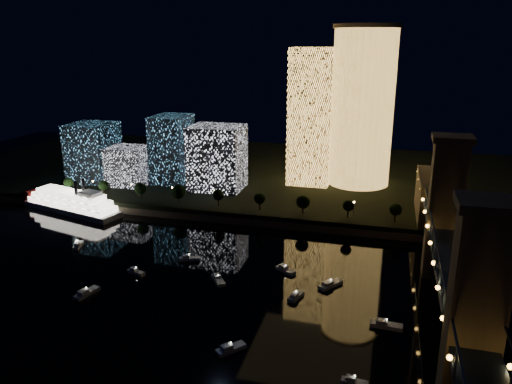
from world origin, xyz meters
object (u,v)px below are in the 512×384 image
Objects in this scene: tower_cylindrical at (362,107)px; tower_rectangular at (312,117)px; riverboat at (68,202)px; truss_bridge at (458,296)px.

tower_rectangular is at bearing -170.75° from tower_cylindrical.
riverboat is at bearing -152.86° from tower_cylindrical.
tower_cylindrical is at bearing 103.79° from truss_bridge.
tower_cylindrical is at bearing 27.14° from riverboat.
tower_cylindrical reaches higher than truss_bridge.
tower_cylindrical is 26.76m from tower_rectangular.
tower_rectangular reaches higher than truss_bridge.
tower_rectangular is 1.20× the size of riverboat.
truss_bridge is at bearing -66.20° from tower_rectangular.
tower_rectangular is (-25.79, -4.20, -5.74)m from tower_cylindrical.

